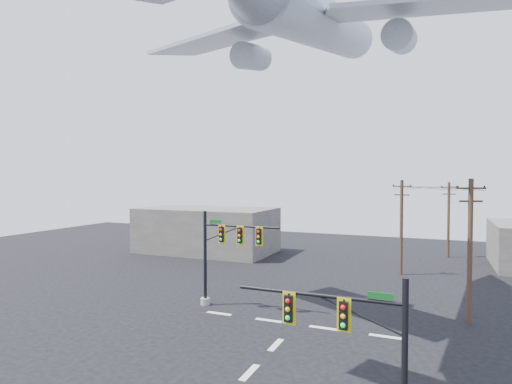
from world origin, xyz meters
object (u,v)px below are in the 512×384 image
at_px(signal_mast_far, 222,254).
at_px(utility_pole_a, 470,248).
at_px(utility_pole_c, 449,218).
at_px(airliner, 321,24).
at_px(utility_pole_b, 401,225).
at_px(signal_mast_near, 364,358).

relative_size(signal_mast_far, utility_pole_a, 0.74).
xyz_separation_m(signal_mast_far, utility_pole_c, (16.95, 29.85, 0.79)).
bearing_deg(airliner, utility_pole_a, -66.80).
relative_size(utility_pole_a, utility_pole_b, 1.02).
relative_size(signal_mast_near, utility_pole_b, 0.68).
bearing_deg(signal_mast_far, utility_pole_a, 10.91).
bearing_deg(utility_pole_b, airliner, -84.87).
height_order(signal_mast_far, airliner, airliner).
relative_size(signal_mast_near, airliner, 0.22).
height_order(signal_mast_near, utility_pole_a, utility_pole_a).
distance_m(utility_pole_b, airliner, 23.94).
xyz_separation_m(utility_pole_b, airliner, (-4.24, -17.65, 15.60)).
bearing_deg(signal_mast_near, utility_pole_a, 74.97).
bearing_deg(utility_pole_b, signal_mast_far, -106.34).
height_order(utility_pole_a, airliner, airliner).
bearing_deg(signal_mast_near, utility_pole_c, 84.83).
bearing_deg(utility_pole_a, utility_pole_c, 71.72).
height_order(signal_mast_far, utility_pole_b, utility_pole_b).
relative_size(signal_mast_far, utility_pole_c, 0.79).
distance_m(signal_mast_near, utility_pole_c, 43.87).
height_order(utility_pole_a, utility_pole_c, utility_pole_a).
bearing_deg(utility_pole_a, airliner, -178.81).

